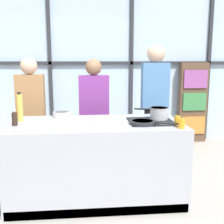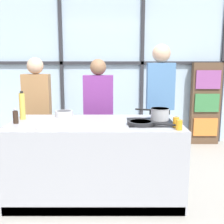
{
  "view_description": "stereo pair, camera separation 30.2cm",
  "coord_description": "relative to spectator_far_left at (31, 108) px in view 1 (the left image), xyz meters",
  "views": [
    {
      "loc": [
        -0.11,
        -3.1,
        1.59
      ],
      "look_at": [
        0.19,
        0.1,
        1.0
      ],
      "focal_mm": 45.0,
      "sensor_mm": 36.0,
      "label": 1
    },
    {
      "loc": [
        0.19,
        -3.12,
        1.59
      ],
      "look_at": [
        0.19,
        0.1,
        1.0
      ],
      "focal_mm": 45.0,
      "sensor_mm": 36.0,
      "label": 2
    }
  ],
  "objects": [
    {
      "name": "spectator_center_right",
      "position": [
        1.75,
        0.0,
        0.13
      ],
      "size": [
        0.38,
        0.25,
        1.81
      ],
      "rotation": [
        0.0,
        0.0,
        3.14
      ],
      "color": "black",
      "rests_on": "ground_plane"
    },
    {
      "name": "demo_island",
      "position": [
        0.88,
        -0.82,
        -0.5
      ],
      "size": [
        1.94,
        0.91,
        0.9
      ],
      "color": "#A8AAB2",
      "rests_on": "ground_plane"
    },
    {
      "name": "back_window_wall",
      "position": [
        0.87,
        1.52,
        0.46
      ],
      "size": [
        6.4,
        0.1,
        2.8
      ],
      "color": "silver",
      "rests_on": "ground_plane"
    },
    {
      "name": "spectator_center_left",
      "position": [
        0.87,
        0.0,
        -0.03
      ],
      "size": [
        0.42,
        0.23,
        1.61
      ],
      "rotation": [
        0.0,
        0.0,
        3.14
      ],
      "color": "#47382D",
      "rests_on": "ground_plane"
    },
    {
      "name": "oil_bottle",
      "position": [
        0.0,
        -0.66,
        0.11
      ],
      "size": [
        0.07,
        0.07,
        0.34
      ],
      "color": "#E0CC4C",
      "rests_on": "demo_island"
    },
    {
      "name": "bookshelf",
      "position": [
        2.84,
        1.33,
        -0.17
      ],
      "size": [
        0.54,
        0.19,
        1.55
      ],
      "color": "brown",
      "rests_on": "ground_plane"
    },
    {
      "name": "frying_pan",
      "position": [
        1.39,
        -0.95,
        -0.03
      ],
      "size": [
        0.51,
        0.31,
        0.04
      ],
      "color": "#232326",
      "rests_on": "demo_island"
    },
    {
      "name": "ground_plane",
      "position": [
        0.87,
        -0.82,
        -0.94
      ],
      "size": [
        18.0,
        18.0,
        0.0
      ],
      "primitive_type": "plane",
      "color": "#ADA89E"
    },
    {
      "name": "pepper_grinder",
      "position": [
        -0.01,
        -0.88,
        0.03
      ],
      "size": [
        0.06,
        0.06,
        0.18
      ],
      "color": "#332319",
      "rests_on": "demo_island"
    },
    {
      "name": "mixing_bowl",
      "position": [
        0.46,
        -0.48,
        -0.01
      ],
      "size": [
        0.22,
        0.22,
        0.07
      ],
      "color": "silver",
      "rests_on": "demo_island"
    },
    {
      "name": "juice_glass_far",
      "position": [
        1.74,
        -1.04,
        0.0
      ],
      "size": [
        0.07,
        0.07,
        0.1
      ],
      "primitive_type": "cylinder",
      "color": "orange",
      "rests_on": "demo_island"
    },
    {
      "name": "spectator_far_left",
      "position": [
        0.0,
        0.0,
        0.0
      ],
      "size": [
        0.38,
        0.23,
        1.63
      ],
      "rotation": [
        0.0,
        0.0,
        3.14
      ],
      "color": "#232838",
      "rests_on": "ground_plane"
    },
    {
      "name": "saucepan",
      "position": [
        1.63,
        -0.7,
        0.03
      ],
      "size": [
        0.39,
        0.22,
        0.14
      ],
      "color": "silver",
      "rests_on": "demo_island"
    },
    {
      "name": "juice_glass_near",
      "position": [
        1.74,
        -1.18,
        0.0
      ],
      "size": [
        0.07,
        0.07,
        0.1
      ],
      "primitive_type": "cylinder",
      "color": "orange",
      "rests_on": "demo_island"
    },
    {
      "name": "white_plate",
      "position": [
        0.4,
        -1.12,
        -0.04
      ],
      "size": [
        0.24,
        0.24,
        0.01
      ],
      "primitive_type": "cylinder",
      "color": "white",
      "rests_on": "demo_island"
    }
  ]
}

